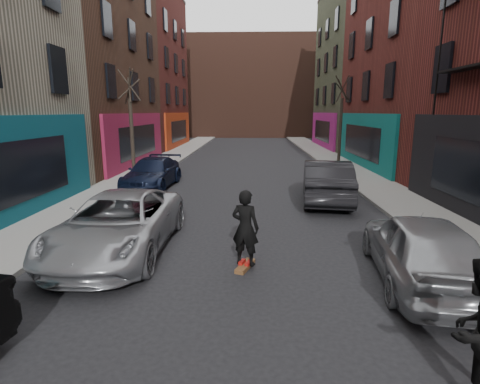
# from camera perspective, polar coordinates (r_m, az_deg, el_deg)

# --- Properties ---
(sidewalk_left) EXTENTS (2.50, 84.00, 0.13)m
(sidewalk_left) POSITION_cam_1_polar(r_m,az_deg,el_deg) (32.77, -9.59, 5.77)
(sidewalk_left) COLOR gray
(sidewalk_left) RESTS_ON ground
(sidewalk_right) EXTENTS (2.50, 84.00, 0.13)m
(sidewalk_right) POSITION_cam_1_polar(r_m,az_deg,el_deg) (32.69, 12.54, 5.64)
(sidewalk_right) COLOR gray
(sidewalk_right) RESTS_ON ground
(building_far) EXTENTS (40.00, 10.00, 14.00)m
(building_far) POSITION_cam_1_polar(r_m,az_deg,el_deg) (58.03, 1.70, 15.49)
(building_far) COLOR #47281E
(building_far) RESTS_ON ground
(tree_left_far) EXTENTS (2.00, 2.00, 6.50)m
(tree_left_far) POSITION_cam_1_polar(r_m,az_deg,el_deg) (20.93, -16.30, 11.05)
(tree_left_far) COLOR black
(tree_left_far) RESTS_ON sidewalk_left
(tree_right_far) EXTENTS (2.00, 2.00, 6.80)m
(tree_right_far) POSITION_cam_1_polar(r_m,az_deg,el_deg) (26.61, 15.17, 11.57)
(tree_right_far) COLOR black
(tree_right_far) RESTS_ON sidewalk_right
(parked_left_far) EXTENTS (2.54, 5.51, 1.53)m
(parked_left_far) POSITION_cam_1_polar(r_m,az_deg,el_deg) (10.23, -18.02, -4.60)
(parked_left_far) COLOR #989AA0
(parked_left_far) RESTS_ON ground
(parked_left_end) EXTENTS (2.24, 4.97, 1.41)m
(parked_left_end) POSITION_cam_1_polar(r_m,az_deg,el_deg) (18.58, -13.20, 2.84)
(parked_left_end) COLOR black
(parked_left_end) RESTS_ON ground
(parked_right_far) EXTENTS (2.40, 4.73, 1.54)m
(parked_right_far) POSITION_cam_1_polar(r_m,az_deg,el_deg) (8.91, 25.86, -7.69)
(parked_right_far) COLOR gray
(parked_right_far) RESTS_ON ground
(parked_right_end) EXTENTS (2.42, 5.34, 1.70)m
(parked_right_end) POSITION_cam_1_polar(r_m,az_deg,el_deg) (15.62, 13.02, 1.66)
(parked_right_end) COLOR black
(parked_right_end) RESTS_ON ground
(skateboard) EXTENTS (0.48, 0.83, 0.10)m
(skateboard) POSITION_cam_1_polar(r_m,az_deg,el_deg) (8.98, 0.79, -11.21)
(skateboard) COLOR brown
(skateboard) RESTS_ON ground
(skateboarder) EXTENTS (0.76, 0.63, 1.79)m
(skateboarder) POSITION_cam_1_polar(r_m,az_deg,el_deg) (8.65, 0.81, -5.45)
(skateboarder) COLOR black
(skateboarder) RESTS_ON skateboard
(pedestrian) EXTENTS (1.18, 1.10, 1.93)m
(pedestrian) POSITION_cam_1_polar(r_m,az_deg,el_deg) (5.69, 32.58, -17.53)
(pedestrian) COLOR black
(pedestrian) RESTS_ON ground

